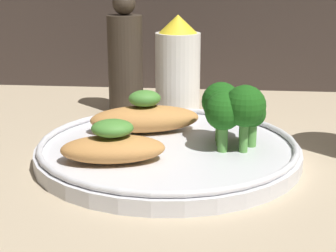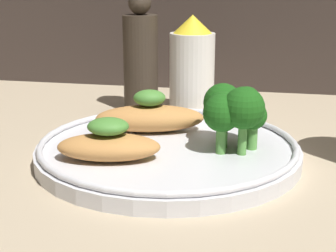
{
  "view_description": "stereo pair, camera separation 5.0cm",
  "coord_description": "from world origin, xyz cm",
  "px_view_note": "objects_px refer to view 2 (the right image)",
  "views": [
    {
      "loc": [
        4.79,
        -47.79,
        17.75
      ],
      "look_at": [
        0.0,
        0.0,
        3.4
      ],
      "focal_mm": 55.0,
      "sensor_mm": 36.0,
      "label": 1
    },
    {
      "loc": [
        9.74,
        -47.03,
        17.75
      ],
      "look_at": [
        0.0,
        0.0,
        3.4
      ],
      "focal_mm": 55.0,
      "sensor_mm": 36.0,
      "label": 2
    }
  ],
  "objects_px": {
    "sauce_bottle": "(192,67)",
    "pepper_grinder": "(141,58)",
    "broccoli_bunch": "(232,109)",
    "plate": "(168,149)"
  },
  "relations": [
    {
      "from": "broccoli_bunch",
      "to": "pepper_grinder",
      "type": "xyz_separation_m",
      "value": [
        -0.14,
        0.18,
        0.02
      ]
    },
    {
      "from": "sauce_bottle",
      "to": "broccoli_bunch",
      "type": "bearing_deg",
      "value": -69.17
    },
    {
      "from": "sauce_bottle",
      "to": "pepper_grinder",
      "type": "xyz_separation_m",
      "value": [
        -0.07,
        0.0,
        0.01
      ]
    },
    {
      "from": "plate",
      "to": "broccoli_bunch",
      "type": "height_order",
      "value": "broccoli_bunch"
    },
    {
      "from": "plate",
      "to": "pepper_grinder",
      "type": "distance_m",
      "value": 0.2
    },
    {
      "from": "pepper_grinder",
      "to": "broccoli_bunch",
      "type": "bearing_deg",
      "value": -52.37
    },
    {
      "from": "plate",
      "to": "sauce_bottle",
      "type": "height_order",
      "value": "sauce_bottle"
    },
    {
      "from": "sauce_bottle",
      "to": "pepper_grinder",
      "type": "height_order",
      "value": "pepper_grinder"
    },
    {
      "from": "plate",
      "to": "broccoli_bunch",
      "type": "relative_size",
      "value": 3.7
    },
    {
      "from": "broccoli_bunch",
      "to": "sauce_bottle",
      "type": "height_order",
      "value": "sauce_bottle"
    }
  ]
}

